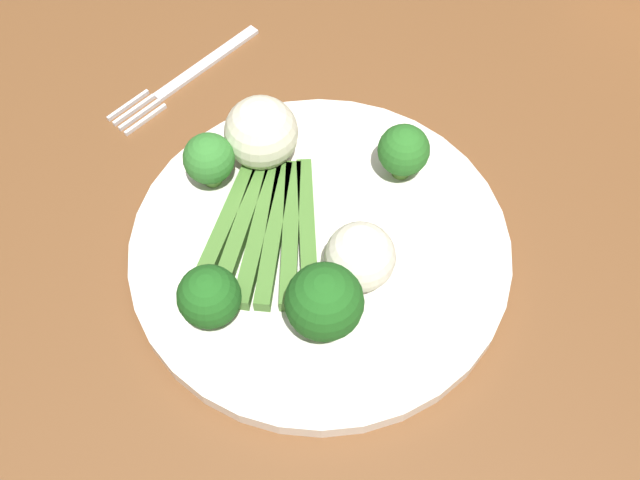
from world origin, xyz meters
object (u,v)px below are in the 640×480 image
object	(u,v)px
plate	(320,249)
fork	(186,78)
broccoli_right	(209,297)
cauliflower_back	(261,133)
dining_table	(317,270)
broccoli_back_right	(404,151)
cauliflower_near_fork	(360,257)
broccoli_front	(324,303)
asparagus_bundle	(266,229)
broccoli_near_center	(209,159)

from	to	relation	value
plate	fork	world-z (taller)	plate
broccoli_right	cauliflower_back	size ratio (longest dim) A/B	0.93
dining_table	broccoli_back_right	xyz separation A→B (m)	(-0.04, -0.06, 0.16)
broccoli_right	cauliflower_near_fork	distance (m)	0.11
dining_table	cauliflower_back	world-z (taller)	cauliflower_back
dining_table	broccoli_right	distance (m)	0.21
broccoli_back_right	plate	bearing A→B (deg)	90.37
broccoli_back_right	fork	xyz separation A→B (m)	(0.21, 0.05, -0.04)
broccoli_front	fork	world-z (taller)	broccoli_front
broccoli_front	broccoli_right	distance (m)	0.08
broccoli_right	broccoli_front	bearing A→B (deg)	-140.88
cauliflower_near_fork	asparagus_bundle	bearing A→B (deg)	17.16
plate	cauliflower_near_fork	bearing A→B (deg)	-178.84
asparagus_bundle	broccoli_near_center	size ratio (longest dim) A/B	2.93
dining_table	broccoli_front	xyz separation A→B (m)	(-0.09, 0.08, 0.17)
plate	fork	size ratio (longest dim) A/B	1.77
broccoli_near_center	cauliflower_back	bearing A→B (deg)	-102.65
broccoli_near_center	cauliflower_near_fork	distance (m)	0.14
cauliflower_near_fork	fork	xyz separation A→B (m)	(0.25, -0.05, -0.04)
dining_table	broccoli_back_right	world-z (taller)	broccoli_back_right
asparagus_bundle	broccoli_right	world-z (taller)	broccoli_right
broccoli_back_right	cauliflower_near_fork	bearing A→B (deg)	113.54
plate	asparagus_bundle	world-z (taller)	asparagus_bundle
asparagus_bundle	broccoli_front	bearing A→B (deg)	36.70
plate	asparagus_bundle	bearing A→B (deg)	32.32
cauliflower_back	dining_table	bearing A→B (deg)	-172.69
dining_table	broccoli_right	bearing A→B (deg)	101.71
dining_table	broccoli_back_right	bearing A→B (deg)	-122.30
dining_table	broccoli_back_right	distance (m)	0.18
broccoli_right	cauliflower_near_fork	world-z (taller)	broccoli_right
asparagus_bundle	broccoli_near_center	xyz separation A→B (m)	(0.07, -0.00, 0.02)
cauliflower_near_fork	fork	world-z (taller)	cauliflower_near_fork
dining_table	cauliflower_near_fork	xyz separation A→B (m)	(-0.08, 0.03, 0.16)
cauliflower_near_fork	cauliflower_back	xyz separation A→B (m)	(0.13, -0.03, 0.00)
broccoli_right	fork	bearing A→B (deg)	-35.10
asparagus_bundle	fork	distance (m)	0.19
asparagus_bundle	cauliflower_back	world-z (taller)	cauliflower_back
dining_table	broccoli_right	world-z (taller)	broccoli_right
broccoli_right	broccoli_near_center	world-z (taller)	broccoli_right
broccoli_right	cauliflower_near_fork	bearing A→B (deg)	-116.78
broccoli_front	cauliflower_back	distance (m)	0.16
dining_table	fork	size ratio (longest dim) A/B	6.84
asparagus_bundle	broccoli_near_center	bearing A→B (deg)	-130.38
asparagus_bundle	plate	bearing A→B (deg)	85.45
broccoli_back_right	cauliflower_near_fork	xyz separation A→B (m)	(-0.04, 0.09, -0.00)
plate	broccoli_right	bearing A→B (deg)	84.05
broccoli_back_right	broccoli_near_center	xyz separation A→B (m)	(0.10, 0.11, -0.00)
dining_table	cauliflower_back	distance (m)	0.17
dining_table	broccoli_front	size ratio (longest dim) A/B	16.96
broccoli_back_right	broccoli_right	world-z (taller)	broccoli_right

